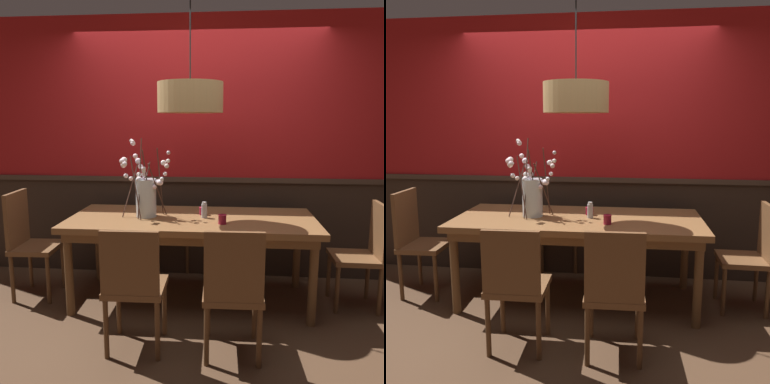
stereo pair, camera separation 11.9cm
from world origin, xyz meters
TOP-DOWN VIEW (x-y plane):
  - ground_plane at (0.00, 0.00)m, footprint 24.00×24.00m
  - back_wall at (0.00, 0.70)m, footprint 5.92×0.14m
  - dining_table at (0.00, 0.00)m, footprint 2.17×0.96m
  - chair_far_side_left at (-0.31, 0.88)m, footprint 0.46×0.47m
  - chair_near_side_left at (-0.32, -0.88)m, footprint 0.42×0.41m
  - chair_head_east_end at (1.50, 0.01)m, footprint 0.42×0.41m
  - chair_far_side_right at (0.37, 0.87)m, footprint 0.44×0.40m
  - chair_near_side_right at (0.36, -0.89)m, footprint 0.42×0.44m
  - chair_head_west_end at (-1.52, -0.03)m, footprint 0.41×0.44m
  - vase_with_blossoms at (-0.42, -0.00)m, footprint 0.47×0.32m
  - candle_holder_nearer_center at (0.09, 0.11)m, footprint 0.08×0.08m
  - candle_holder_nearer_edge at (0.27, -0.21)m, footprint 0.07×0.07m
  - condiment_bottle at (0.11, -0.01)m, footprint 0.05×0.05m
  - pendant_lamp at (-0.01, -0.07)m, footprint 0.55×0.55m

SIDE VIEW (x-z plane):
  - ground_plane at x=0.00m, z-range 0.00..0.00m
  - chair_far_side_left at x=-0.31m, z-range 0.06..0.97m
  - chair_near_side_right at x=0.36m, z-range 0.05..0.98m
  - chair_head_east_end at x=1.50m, z-range 0.05..0.98m
  - chair_near_side_left at x=-0.32m, z-range 0.06..0.97m
  - chair_far_side_right at x=0.37m, z-range 0.06..1.01m
  - chair_head_west_end at x=-1.52m, z-range 0.06..1.04m
  - dining_table at x=0.00m, z-range 0.31..1.08m
  - candle_holder_nearer_center at x=0.09m, z-range 0.78..0.85m
  - candle_holder_nearer_edge at x=0.27m, z-range 0.78..0.86m
  - condiment_bottle at x=0.11m, z-range 0.77..0.91m
  - vase_with_blossoms at x=-0.42m, z-range 0.63..1.32m
  - back_wall at x=0.00m, z-range -0.01..2.65m
  - pendant_lamp at x=-0.01m, z-range 1.33..2.30m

